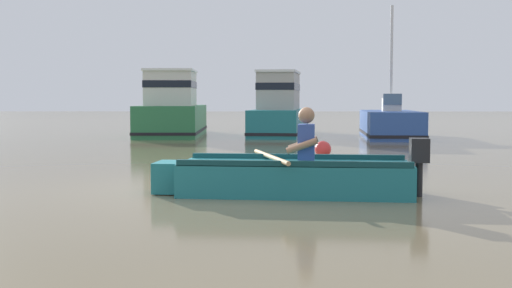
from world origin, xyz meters
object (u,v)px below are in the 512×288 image
Objects in this scene: moored_boat_teal at (280,112)px; moored_boat_blue at (390,125)px; moored_boat_green at (172,111)px; rowboat_with_person at (290,176)px; mooring_buoy at (323,149)px.

moored_boat_blue is (3.72, -1.31, -0.40)m from moored_boat_teal.
moored_boat_green is 1.13× the size of moored_boat_blue.
rowboat_with_person is 14.45m from moored_boat_teal.
moored_boat_blue reaches higher than moored_boat_green.
moored_boat_teal is 15.52× the size of mooring_buoy.
moored_boat_green reaches higher than rowboat_with_person.
mooring_buoy is at bearing -61.78° from moored_boat_green.
moored_boat_green is at bearing 104.56° from rowboat_with_person.
moored_boat_teal is 1.13× the size of moored_boat_blue.
rowboat_with_person is at bearing -99.50° from mooring_buoy.
moored_boat_teal is (3.85, 0.15, -0.02)m from moored_boat_green.
moored_boat_green is 9.86m from mooring_buoy.
rowboat_with_person is at bearing -75.44° from moored_boat_green.
moored_boat_green is 1.00× the size of moored_boat_teal.
rowboat_with_person is 0.65× the size of moored_boat_teal.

